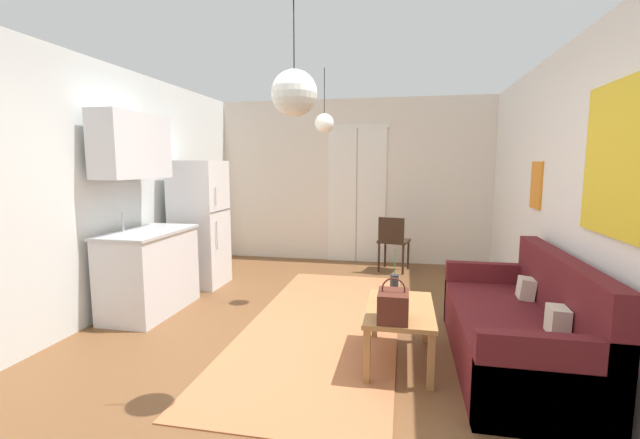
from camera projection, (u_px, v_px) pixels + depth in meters
name	position (u px, v px, depth m)	size (l,w,h in m)	color
ground_plane	(296.00, 363.00, 3.52)	(4.97, 7.88, 0.10)	brown
wall_back	(352.00, 182.00, 6.93)	(4.57, 0.13, 2.63)	silver
wall_right	(610.00, 204.00, 2.91)	(0.12, 7.48, 2.63)	white
wall_left	(52.00, 195.00, 3.78)	(0.12, 7.48, 2.63)	silver
area_rug	(324.00, 324.00, 4.25)	(1.45, 3.66, 0.01)	#B26B42
couch	(522.00, 332.00, 3.33)	(0.84, 1.93, 0.90)	#5B191E
coffee_table	(400.00, 314.00, 3.41)	(0.53, 0.91, 0.45)	#A87542
bamboo_vase	(394.00, 288.00, 3.54)	(0.07, 0.07, 0.45)	#2D2D33
handbag	(393.00, 306.00, 3.10)	(0.22, 0.27, 0.32)	#512319
refrigerator	(200.00, 224.00, 5.55)	(0.62, 0.62, 1.64)	white
kitchen_counter	(145.00, 238.00, 4.52)	(0.61, 1.11, 2.11)	silver
accent_chair	(393.00, 240.00, 6.27)	(0.50, 0.48, 0.82)	black
pendant_lamp_near	(294.00, 93.00, 2.59)	(0.28, 0.28, 0.75)	black
pendant_lamp_far	(324.00, 123.00, 4.67)	(0.21, 0.21, 0.70)	black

